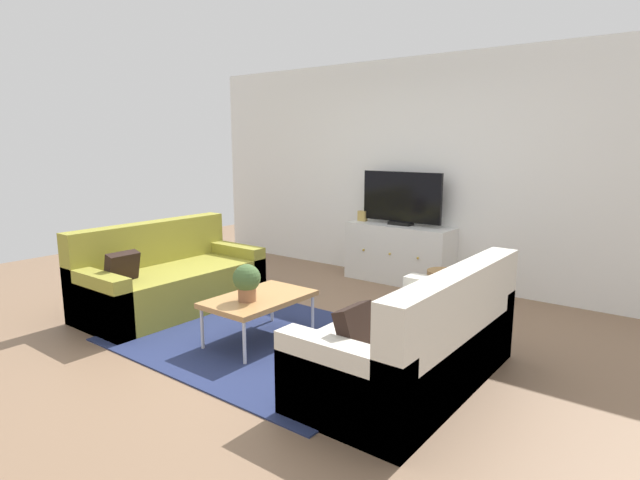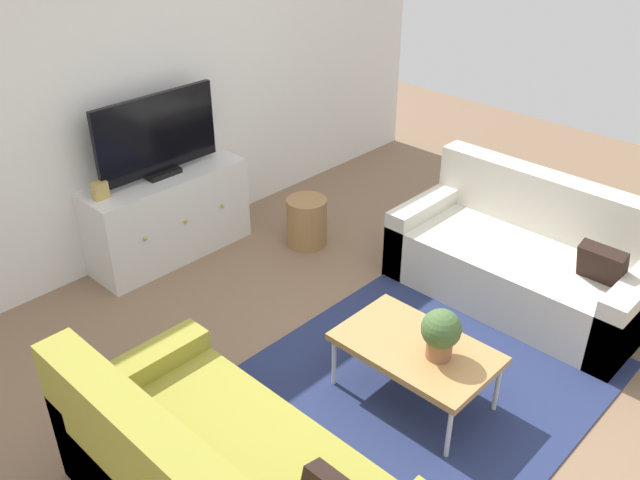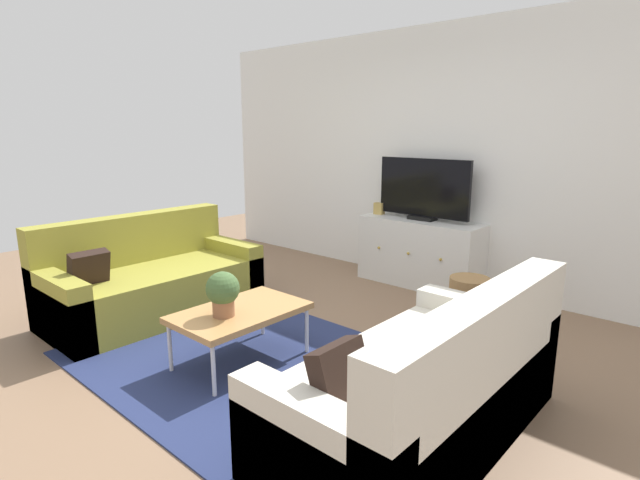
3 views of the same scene
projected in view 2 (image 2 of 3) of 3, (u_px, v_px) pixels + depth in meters
ground_plane at (391, 380)px, 4.29m from camera, size 10.00×10.00×0.00m
wall_back at (137, 87)px, 5.13m from camera, size 6.40×0.12×2.70m
area_rug at (410, 391)px, 4.20m from camera, size 2.50×1.90×0.01m
couch_right_side at (526, 260)px, 4.99m from camera, size 0.90×1.82×0.88m
coffee_table at (416, 350)px, 3.97m from camera, size 0.58×0.93×0.40m
potted_plant at (441, 332)px, 3.79m from camera, size 0.23×0.23×0.31m
tv_console at (169, 216)px, 5.44m from camera, size 1.32×0.47×0.71m
flat_screen_tv at (157, 136)px, 5.11m from camera, size 1.04×0.16×0.64m
mantel_clock at (100, 190)px, 4.89m from camera, size 0.11×0.07×0.13m
wicker_basket at (307, 222)px, 5.67m from camera, size 0.34×0.34×0.41m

